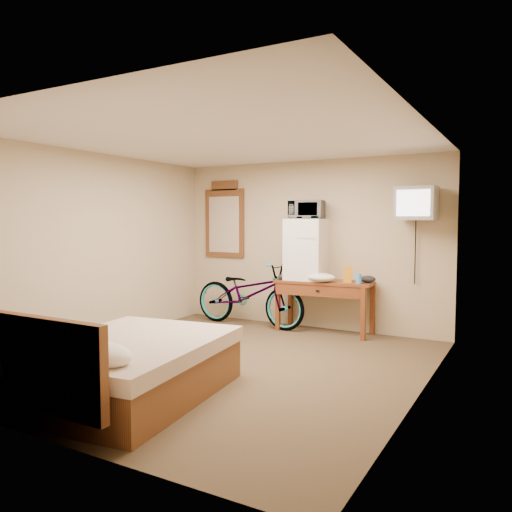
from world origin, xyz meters
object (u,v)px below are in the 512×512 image
desk (323,289)px  bed (123,366)px  wall_mirror (225,220)px  microwave (307,210)px  crt_television (417,203)px  bicycle (249,293)px  mini_fridge (306,249)px  blue_cup (359,279)px

desk → bed: (-0.58, -3.38, -0.34)m
desk → wall_mirror: bearing=171.6°
desk → microwave: microwave is taller
crt_television → wall_mirror: 3.13m
microwave → wall_mirror: size_ratio=0.39×
microwave → wall_mirror: 1.59m
desk → crt_television: (1.26, 0.02, 1.19)m
microwave → bicycle: size_ratio=0.26×
mini_fridge → wall_mirror: size_ratio=0.71×
crt_television → wall_mirror: (-3.11, 0.25, -0.21)m
bed → mini_fridge: bearing=85.1°
microwave → bed: bearing=-104.9°
crt_television → desk: bearing=-179.0°
desk → bicycle: size_ratio=0.75×
blue_cup → crt_television: size_ratio=0.23×
wall_mirror → crt_television: bearing=-4.6°
crt_television → wall_mirror: size_ratio=0.47×
bed → desk: bearing=80.3°
microwave → mini_fridge: bearing=-133.8°
blue_cup → bed: 3.52m
blue_cup → bicycle: (-1.71, -0.01, -0.32)m
crt_television → bed: bearing=-118.4°
mini_fridge → crt_television: (1.55, -0.01, 0.64)m
crt_television → blue_cup: bearing=-172.0°
wall_mirror → bicycle: size_ratio=0.66×
mini_fridge → bicycle: (-0.89, -0.13, -0.69)m
desk → wall_mirror: wall_mirror is taller
blue_cup → bicycle: bicycle is taller
desk → bed: bed is taller
microwave → blue_cup: 1.26m
wall_mirror → microwave: bearing=-8.7°
bicycle → bed: bicycle is taller
microwave → crt_television: (1.55, -0.01, 0.06)m
bed → microwave: bearing=85.1°
mini_fridge → wall_mirror: wall_mirror is taller
desk → bed: size_ratio=0.69×
desk → microwave: bearing=173.4°
microwave → blue_cup: (0.83, -0.11, -0.95)m
mini_fridge → wall_mirror: 1.64m
wall_mirror → bed: (1.27, -3.65, -1.32)m
desk → blue_cup: (0.54, -0.08, 0.19)m
microwave → wall_mirror: (-1.57, 0.24, -0.15)m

